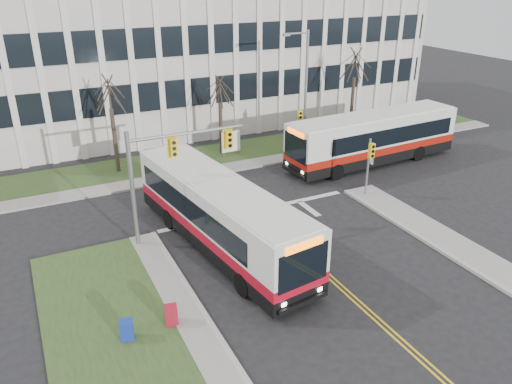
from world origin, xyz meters
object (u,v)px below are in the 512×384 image
at_px(newspaper_box_blue, 127,331).
at_px(directory_sign, 231,142).
at_px(streetlight, 304,85).
at_px(newspaper_box_red, 171,316).
at_px(bus_main, 220,216).
at_px(bus_cross, 373,139).

bearing_deg(newspaper_box_blue, directory_sign, 67.23).
distance_m(streetlight, directory_sign, 6.96).
bearing_deg(streetlight, directory_sign, 166.77).
xyz_separation_m(streetlight, directory_sign, (-5.53, 1.30, -4.02)).
bearing_deg(streetlight, newspaper_box_red, -134.58).
bearing_deg(bus_main, streetlight, 36.11).
relative_size(bus_main, newspaper_box_red, 14.03).
distance_m(directory_sign, newspaper_box_red, 20.05).
xyz_separation_m(newspaper_box_blue, newspaper_box_red, (1.81, 0.12, 0.00)).
distance_m(bus_main, bus_cross, 16.12).
bearing_deg(newspaper_box_red, streetlight, 57.26).
bearing_deg(newspaper_box_blue, bus_cross, 40.85).
relative_size(bus_cross, newspaper_box_red, 14.33).
height_order(streetlight, newspaper_box_blue, streetlight).
xyz_separation_m(bus_main, newspaper_box_blue, (-6.02, -5.07, -1.30)).
bearing_deg(newspaper_box_blue, bus_main, 51.95).
bearing_deg(newspaper_box_red, bus_cross, 42.82).
relative_size(streetlight, directory_sign, 4.60).
relative_size(streetlight, bus_main, 0.69).
bearing_deg(streetlight, bus_cross, -54.37).
relative_size(bus_main, newspaper_box_blue, 14.03).
bearing_deg(bus_main, newspaper_box_red, -138.02).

